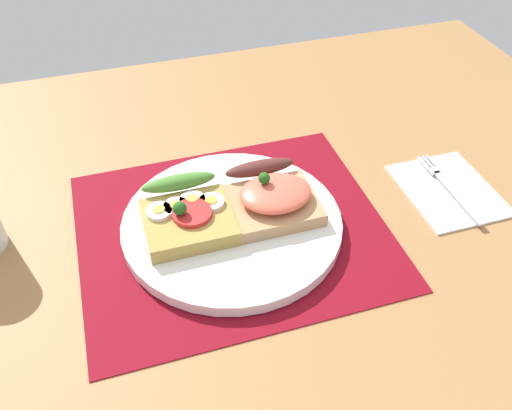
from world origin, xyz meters
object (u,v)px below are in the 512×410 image
sandwich_egg_tomato (187,213)px  sandwich_salmon (271,194)px  plate (232,224)px  napkin (448,189)px  fork (448,186)px

sandwich_egg_tomato → sandwich_salmon: (10.34, -0.06, 0.35)cm
sandwich_salmon → plate: bearing=-169.6°
sandwich_salmon → napkin: 23.94cm
napkin → fork: 0.50cm
plate → napkin: (28.82, -1.35, -0.73)cm
sandwich_egg_tomato → sandwich_salmon: sandwich_salmon is taller
napkin → fork: size_ratio=0.96×
sandwich_egg_tomato → napkin: sandwich_egg_tomato is taller
sandwich_salmon → fork: size_ratio=0.73×
fork → plate: bearing=177.7°
plate → fork: (28.79, -1.16, -0.27)cm
plate → sandwich_egg_tomato: (-5.11, 1.03, 2.18)cm
plate → napkin: plate is taller
sandwich_egg_tomato → sandwich_salmon: 10.34cm
sandwich_egg_tomato → sandwich_salmon: bearing=-0.4°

